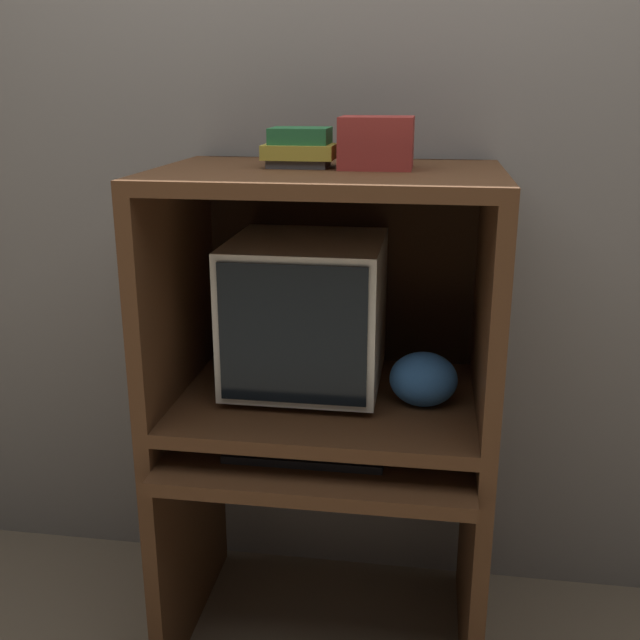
# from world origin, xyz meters

# --- Properties ---
(wall_back) EXTENTS (6.00, 0.06, 2.60)m
(wall_back) POSITION_xyz_m (0.00, 0.67, 1.30)
(wall_back) COLOR gray
(wall_back) RESTS_ON ground_plane
(desk_base) EXTENTS (0.86, 0.67, 0.66)m
(desk_base) POSITION_xyz_m (0.00, 0.26, 0.40)
(desk_base) COLOR #4C2D19
(desk_base) RESTS_ON ground_plane
(desk_monitor_shelf) EXTENTS (0.86, 0.61, 0.10)m
(desk_monitor_shelf) POSITION_xyz_m (0.00, 0.31, 0.73)
(desk_monitor_shelf) COLOR #4C2D19
(desk_monitor_shelf) RESTS_ON desk_base
(hutch_upper) EXTENTS (0.86, 0.61, 0.60)m
(hutch_upper) POSITION_xyz_m (0.00, 0.34, 1.15)
(hutch_upper) COLOR #4C2D19
(hutch_upper) RESTS_ON desk_monitor_shelf
(crt_monitor) EXTENTS (0.40, 0.42, 0.41)m
(crt_monitor) POSITION_xyz_m (-0.07, 0.36, 0.97)
(crt_monitor) COLOR beige
(crt_monitor) RESTS_ON desk_monitor_shelf
(keyboard) EXTENTS (0.40, 0.16, 0.03)m
(keyboard) POSITION_xyz_m (-0.03, 0.15, 0.67)
(keyboard) COLOR black
(keyboard) RESTS_ON desk_base
(mouse) EXTENTS (0.06, 0.04, 0.03)m
(mouse) POSITION_xyz_m (0.22, 0.16, 0.67)
(mouse) COLOR #28282B
(mouse) RESTS_ON desk_base
(snack_bag) EXTENTS (0.18, 0.13, 0.14)m
(snack_bag) POSITION_xyz_m (0.26, 0.28, 0.83)
(snack_bag) COLOR #336BB7
(snack_bag) RESTS_ON desk_monitor_shelf
(book_stack) EXTENTS (0.18, 0.14, 0.10)m
(book_stack) POSITION_xyz_m (-0.08, 0.34, 1.41)
(book_stack) COLOR #4C4C51
(book_stack) RESTS_ON hutch_upper
(storage_box) EXTENTS (0.18, 0.15, 0.12)m
(storage_box) POSITION_xyz_m (0.12, 0.34, 1.42)
(storage_box) COLOR maroon
(storage_box) RESTS_ON hutch_upper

